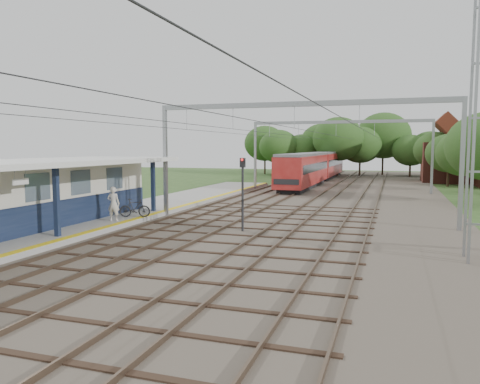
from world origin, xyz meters
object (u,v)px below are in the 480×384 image
at_px(person, 113,204).
at_px(train, 317,166).
at_px(signal_post, 243,188).
at_px(bicycle, 135,208).

bearing_deg(person, train, -108.61).
distance_m(train, signal_post, 35.85).
bearing_deg(person, signal_post, 173.84).
height_order(bicycle, train, train).
relative_size(person, signal_post, 0.49).
height_order(person, signal_post, signal_post).
xyz_separation_m(person, train, (5.49, 36.30, 0.75)).
bearing_deg(person, bicycle, -114.13).
relative_size(person, bicycle, 1.07).
bearing_deg(train, person, -98.61).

